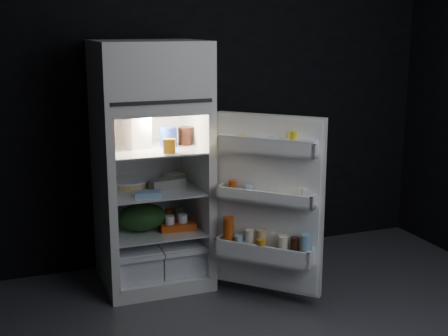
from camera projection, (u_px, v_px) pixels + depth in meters
name	position (u px, v px, depth m)	size (l,w,h in m)	color
wall_back	(198.00, 94.00, 4.94)	(4.00, 0.00, 2.70)	black
refrigerator	(150.00, 156.00, 4.51)	(0.76, 0.71, 1.78)	white
fridge_door	(268.00, 207.00, 4.21)	(0.64, 0.65, 1.22)	white
milk_jug	(137.00, 131.00, 4.43)	(0.15, 0.15, 0.24)	white
mayo_jar	(168.00, 137.00, 4.49)	(0.12, 0.12, 0.14)	#1F3BA9
jam_jar	(185.00, 136.00, 4.57)	(0.11, 0.11, 0.13)	black
amber_bottle	(110.00, 133.00, 4.42)	(0.08, 0.08, 0.22)	#B4481C
small_carton	(169.00, 146.00, 4.26)	(0.08, 0.06, 0.10)	orange
egg_carton	(168.00, 184.00, 4.51)	(0.26, 0.10, 0.07)	gray
pie	(129.00, 183.00, 4.58)	(0.31, 0.31, 0.04)	tan
flat_package	(148.00, 194.00, 4.29)	(0.18, 0.09, 0.04)	#83B1CB
wrapped_pkg	(175.00, 177.00, 4.77)	(0.13, 0.11, 0.05)	beige
produce_bag	(142.00, 217.00, 4.52)	(0.36, 0.30, 0.20)	#193815
yogurt_tray	(178.00, 226.00, 4.54)	(0.26, 0.14, 0.05)	#BD4510
small_can_red	(169.00, 215.00, 4.75)	(0.06, 0.06, 0.09)	#BD4510
small_can_silver	(180.00, 212.00, 4.81)	(0.06, 0.06, 0.09)	silver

